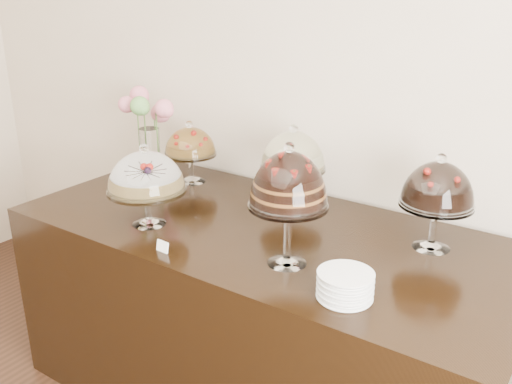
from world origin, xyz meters
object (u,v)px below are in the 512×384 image
Objects in this scene: cake_stand_dark_choco at (438,189)px; cake_stand_sugar_sponge at (146,175)px; plate_stack at (345,285)px; cake_stand_choco_layer at (289,185)px; cake_stand_cheesecake at (293,154)px; display_counter at (262,317)px; cake_stand_fruit_tart at (190,144)px; flower_vase at (148,122)px.

cake_stand_sugar_sponge is at bearing -156.69° from cake_stand_dark_choco.
plate_stack is (0.98, -0.07, -0.18)m from cake_stand_sugar_sponge.
cake_stand_choco_layer reaches higher than cake_stand_cheesecake.
cake_stand_choco_layer is 1.22× the size of cake_stand_cheesecake.
display_counter is 4.65× the size of cake_stand_choco_layer.
cake_stand_dark_choco is (1.09, 0.47, 0.03)m from cake_stand_sugar_sponge.
flower_vase is (-0.31, 0.01, 0.08)m from cake_stand_fruit_tart.
cake_stand_sugar_sponge is 0.57m from cake_stand_fruit_tart.
cake_stand_sugar_sponge is 1.11× the size of cake_stand_fruit_tart.
plate_stack is at bearing -19.56° from cake_stand_choco_layer.
display_counter is 0.76m from cake_stand_cheesecake.
cake_stand_fruit_tart is 1.34m from plate_stack.
cake_stand_fruit_tart is at bearing 151.00° from cake_stand_choco_layer.
cake_stand_cheesecake reaches higher than plate_stack.
cake_stand_cheesecake reaches higher than cake_stand_sugar_sponge.
flower_vase reaches higher than cake_stand_dark_choco.
display_counter is 5.66× the size of cake_stand_cheesecake.
flower_vase is at bearing 177.26° from cake_stand_fruit_tart.
cake_stand_fruit_tart is (-1.30, 0.06, -0.05)m from cake_stand_dark_choco.
cake_stand_cheesecake is 0.88m from plate_stack.
cake_stand_dark_choco reaches higher than cake_stand_cheesecake.
plate_stack is (0.29, -0.10, -0.27)m from cake_stand_choco_layer.
cake_stand_dark_choco is (0.66, 0.23, 0.70)m from display_counter.
plate_stack is at bearing -101.61° from cake_stand_dark_choco.
cake_stand_dark_choco is 2.11× the size of plate_stack.
cake_stand_choco_layer is 1.04m from cake_stand_fruit_tart.
cake_stand_fruit_tart reaches higher than display_counter.
cake_stand_cheesecake is 0.70m from cake_stand_dark_choco.
cake_stand_fruit_tart is at bearing -2.74° from flower_vase.
cake_stand_choco_layer is at bearing -23.03° from flower_vase.
cake_stand_dark_choco is at bearing -2.58° from flower_vase.
cake_stand_choco_layer reaches higher than cake_stand_sugar_sponge.
cake_stand_choco_layer is 2.55× the size of plate_stack.
cake_stand_choco_layer is at bearing 2.44° from cake_stand_sugar_sponge.
cake_stand_cheesecake is 0.61m from cake_stand_fruit_tart.
cake_stand_dark_choco is at bearing 47.60° from cake_stand_choco_layer.
cake_stand_choco_layer is (0.26, -0.22, 0.77)m from display_counter.
cake_stand_choco_layer reaches higher than flower_vase.
plate_stack is at bearing -26.82° from cake_stand_fruit_tart.
cake_stand_fruit_tart is 0.32m from flower_vase.
cake_stand_choco_layer is 1.21× the size of cake_stand_dark_choco.
cake_stand_sugar_sponge is at bearing -46.28° from flower_vase.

